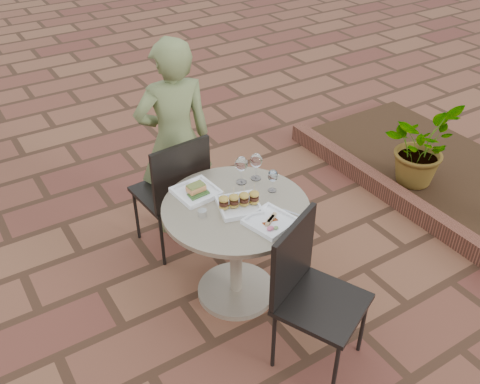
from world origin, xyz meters
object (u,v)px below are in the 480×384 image
plate_sliders (239,203)px  diner (175,141)px  chair_near (308,285)px  plate_salmon (196,191)px  cafe_table (236,237)px  plate_tuna (270,221)px  chair_far (175,186)px

plate_sliders → diner: bearing=88.7°
chair_near → plate_salmon: 0.91m
cafe_table → diner: (0.03, 0.87, 0.27)m
plate_tuna → plate_sliders: bearing=107.0°
plate_sliders → plate_tuna: (0.07, -0.23, -0.02)m
chair_near → chair_far: bearing=73.7°
chair_near → plate_tuna: (-0.00, 0.37, 0.20)m
chair_far → plate_tuna: size_ratio=3.15×
chair_near → diner: diner is taller
diner → plate_sliders: diner is taller
plate_sliders → plate_tuna: plate_sliders is taller
chair_near → plate_salmon: bearing=79.5°
cafe_table → plate_sliders: 0.29m
cafe_table → plate_salmon: (-0.14, 0.24, 0.27)m
chair_far → plate_sliders: (0.11, -0.65, 0.22)m
chair_near → diner: 1.51m
chair_far → plate_tuna: chair_far is taller
plate_salmon → chair_far: bearing=85.2°
chair_far → plate_sliders: chair_far is taller
chair_near → plate_tuna: size_ratio=3.15×
chair_far → plate_sliders: 0.70m
plate_tuna → plate_salmon: bearing=113.9°
chair_far → cafe_table: bearing=95.1°
chair_far → plate_sliders: bearing=95.3°
cafe_table → plate_tuna: bearing=-73.3°
cafe_table → diner: 0.91m
chair_far → plate_tuna: (0.18, -0.88, 0.20)m
diner → plate_salmon: bearing=84.0°
plate_sliders → plate_tuna: size_ratio=1.01×
chair_far → chair_near: 1.26m
plate_tuna → cafe_table: bearing=106.7°
cafe_table → chair_far: 0.64m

